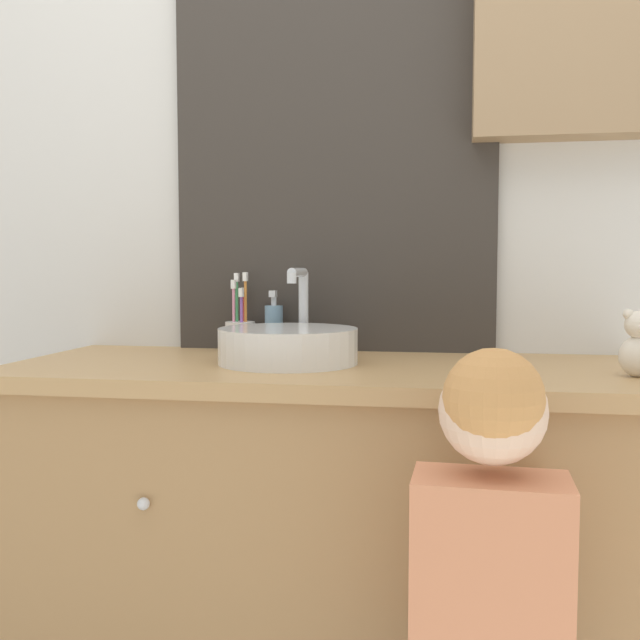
% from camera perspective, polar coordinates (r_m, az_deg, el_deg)
% --- Properties ---
extents(wall_back, '(3.20, 0.18, 2.50)m').
position_cam_1_polar(wall_back, '(1.85, 3.06, 10.99)').
color(wall_back, silver).
rests_on(wall_back, ground_plane).
extents(vanity_counter, '(1.39, 0.56, 0.85)m').
position_cam_1_polar(vanity_counter, '(1.66, 0.70, -18.15)').
color(vanity_counter, '#A37A4C').
rests_on(vanity_counter, ground_plane).
extents(sink_basin, '(0.31, 0.36, 0.21)m').
position_cam_1_polar(sink_basin, '(1.57, -2.42, -1.89)').
color(sink_basin, silver).
rests_on(sink_basin, vanity_counter).
extents(toothbrush_holder, '(0.08, 0.08, 0.20)m').
position_cam_1_polar(toothbrush_holder, '(1.80, -6.40, -1.01)').
color(toothbrush_holder, silver).
rests_on(toothbrush_holder, vanity_counter).
extents(soap_dispenser, '(0.05, 0.05, 0.15)m').
position_cam_1_polar(soap_dispenser, '(1.78, -3.71, -0.59)').
color(soap_dispenser, '#6B93B2').
rests_on(soap_dispenser, vanity_counter).
extents(child_figure, '(0.24, 0.46, 0.94)m').
position_cam_1_polar(child_figure, '(1.19, 13.50, -22.07)').
color(child_figure, slate).
rests_on(child_figure, ground_plane).
extents(teddy_bear, '(0.07, 0.06, 0.13)m').
position_cam_1_polar(teddy_bear, '(1.49, 24.14, -1.83)').
color(teddy_bear, beige).
rests_on(teddy_bear, vanity_counter).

